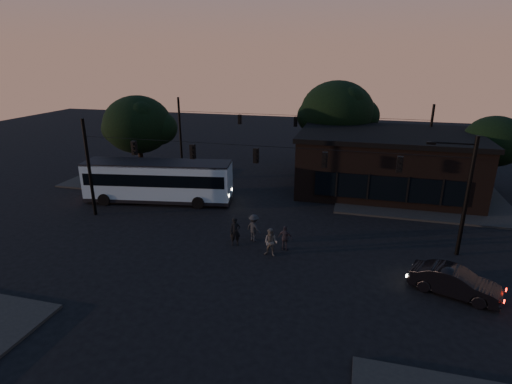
% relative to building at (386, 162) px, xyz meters
% --- Properties ---
extents(ground, '(120.00, 120.00, 0.00)m').
position_rel_building_xyz_m(ground, '(-9.00, -15.97, -2.71)').
color(ground, black).
rests_on(ground, ground).
extents(sidewalk_far_right, '(14.00, 10.00, 0.15)m').
position_rel_building_xyz_m(sidewalk_far_right, '(3.00, -1.97, -2.63)').
color(sidewalk_far_right, black).
rests_on(sidewalk_far_right, ground).
extents(sidewalk_far_left, '(14.00, 10.00, 0.15)m').
position_rel_building_xyz_m(sidewalk_far_left, '(-23.00, -1.97, -2.63)').
color(sidewalk_far_left, black).
rests_on(sidewalk_far_left, ground).
extents(building, '(15.40, 10.41, 5.40)m').
position_rel_building_xyz_m(building, '(0.00, 0.00, 0.00)').
color(building, black).
rests_on(building, ground).
extents(tree_behind, '(7.60, 7.60, 9.43)m').
position_rel_building_xyz_m(tree_behind, '(-5.00, 6.03, 3.48)').
color(tree_behind, black).
rests_on(tree_behind, ground).
extents(tree_right, '(5.20, 5.20, 6.86)m').
position_rel_building_xyz_m(tree_right, '(9.00, 2.03, 1.93)').
color(tree_right, black).
rests_on(tree_right, ground).
extents(tree_left, '(6.40, 6.40, 8.30)m').
position_rel_building_xyz_m(tree_left, '(-23.00, -2.97, 2.86)').
color(tree_left, black).
rests_on(tree_left, ground).
extents(signal_rig_near, '(26.24, 0.30, 7.50)m').
position_rel_building_xyz_m(signal_rig_near, '(-9.00, -11.97, 1.74)').
color(signal_rig_near, black).
rests_on(signal_rig_near, ground).
extents(signal_rig_far, '(26.24, 0.30, 7.50)m').
position_rel_building_xyz_m(signal_rig_far, '(-9.00, 4.03, 1.50)').
color(signal_rig_far, black).
rests_on(signal_rig_far, ground).
extents(bus, '(12.59, 4.81, 3.46)m').
position_rel_building_xyz_m(bus, '(-18.55, -7.94, -0.76)').
color(bus, '#9CB9C6').
rests_on(bus, ground).
extents(car, '(4.65, 2.93, 1.45)m').
position_rel_building_xyz_m(car, '(2.90, -16.80, -1.99)').
color(car, black).
rests_on(car, ground).
extents(pedestrian_a, '(0.81, 0.66, 1.91)m').
position_rel_building_xyz_m(pedestrian_a, '(-9.81, -14.23, -1.75)').
color(pedestrian_a, black).
rests_on(pedestrian_a, ground).
extents(pedestrian_b, '(0.95, 0.78, 1.80)m').
position_rel_building_xyz_m(pedestrian_b, '(-7.24, -15.08, -1.81)').
color(pedestrian_b, '#4E4B47').
rests_on(pedestrian_b, ground).
extents(pedestrian_c, '(1.01, 0.52, 1.65)m').
position_rel_building_xyz_m(pedestrian_c, '(-6.53, -14.08, -1.88)').
color(pedestrian_c, '#262129').
rests_on(pedestrian_c, ground).
extents(pedestrian_d, '(1.38, 1.20, 1.86)m').
position_rel_building_xyz_m(pedestrian_d, '(-8.80, -13.26, -1.78)').
color(pedestrian_d, black).
rests_on(pedestrian_d, ground).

